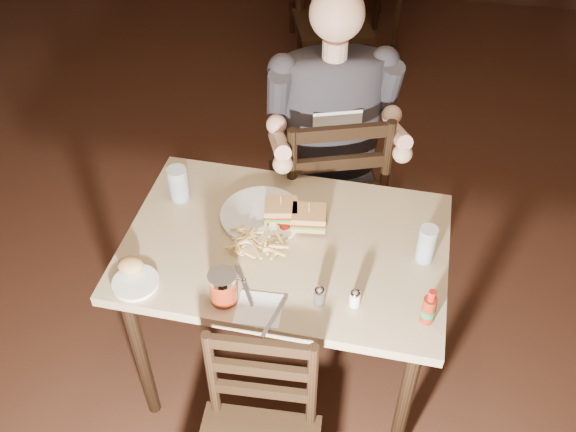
% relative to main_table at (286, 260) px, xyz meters
% --- Properties ---
extents(room_shell, '(7.00, 7.00, 7.00)m').
position_rel_main_table_xyz_m(room_shell, '(-0.03, 0.23, 0.72)').
color(room_shell, black).
rests_on(room_shell, ground).
extents(main_table, '(1.13, 0.78, 0.77)m').
position_rel_main_table_xyz_m(main_table, '(0.00, 0.00, 0.00)').
color(main_table, tan).
rests_on(main_table, ground).
extents(chair_far, '(0.59, 0.62, 0.99)m').
position_rel_main_table_xyz_m(chair_far, '(0.07, 0.60, -0.18)').
color(chair_far, black).
rests_on(chair_far, ground).
extents(bg_chair_near, '(0.57, 0.60, 0.96)m').
position_rel_main_table_xyz_m(bg_chair_near, '(-0.10, 2.18, -0.20)').
color(bg_chair_near, black).
rests_on(bg_chair_near, ground).
extents(diner, '(0.63, 0.56, 0.92)m').
position_rel_main_table_xyz_m(diner, '(0.09, 0.56, 0.29)').
color(diner, '#28282C').
rests_on(diner, chair_far).
extents(dinner_plate, '(0.30, 0.30, 0.02)m').
position_rel_main_table_xyz_m(dinner_plate, '(-0.10, 0.11, 0.10)').
color(dinner_plate, white).
rests_on(dinner_plate, main_table).
extents(sandwich_left, '(0.13, 0.11, 0.10)m').
position_rel_main_table_xyz_m(sandwich_left, '(0.07, 0.09, 0.16)').
color(sandwich_left, tan).
rests_on(sandwich_left, dinner_plate).
extents(sandwich_right, '(0.13, 0.11, 0.10)m').
position_rel_main_table_xyz_m(sandwich_right, '(-0.04, 0.11, 0.16)').
color(sandwich_right, tan).
rests_on(sandwich_right, dinner_plate).
extents(fries_pile, '(0.24, 0.17, 0.04)m').
position_rel_main_table_xyz_m(fries_pile, '(-0.09, -0.05, 0.12)').
color(fries_pile, '#EEC369').
rests_on(fries_pile, dinner_plate).
extents(ketchup_dollop, '(0.04, 0.04, 0.01)m').
position_rel_main_table_xyz_m(ketchup_dollop, '(-0.01, 0.06, 0.11)').
color(ketchup_dollop, maroon).
rests_on(ketchup_dollop, dinner_plate).
extents(glass_left, '(0.08, 0.08, 0.14)m').
position_rel_main_table_xyz_m(glass_left, '(-0.42, 0.16, 0.16)').
color(glass_left, silver).
rests_on(glass_left, main_table).
extents(glass_right, '(0.06, 0.06, 0.14)m').
position_rel_main_table_xyz_m(glass_right, '(0.47, 0.01, 0.16)').
color(glass_right, silver).
rests_on(glass_right, main_table).
extents(hot_sauce, '(0.04, 0.04, 0.14)m').
position_rel_main_table_xyz_m(hot_sauce, '(0.49, -0.25, 0.16)').
color(hot_sauce, maroon).
rests_on(hot_sauce, main_table).
extents(salt_shaker, '(0.04, 0.04, 0.06)m').
position_rel_main_table_xyz_m(salt_shaker, '(0.26, -0.23, 0.12)').
color(salt_shaker, white).
rests_on(salt_shaker, main_table).
extents(pepper_shaker, '(0.04, 0.04, 0.07)m').
position_rel_main_table_xyz_m(pepper_shaker, '(0.15, -0.24, 0.12)').
color(pepper_shaker, '#38332D').
rests_on(pepper_shaker, main_table).
extents(syrup_dispenser, '(0.09, 0.09, 0.12)m').
position_rel_main_table_xyz_m(syrup_dispenser, '(-0.15, -0.28, 0.15)').
color(syrup_dispenser, maroon).
rests_on(syrup_dispenser, main_table).
extents(napkin, '(0.15, 0.14, 0.00)m').
position_rel_main_table_xyz_m(napkin, '(-0.03, -0.30, 0.09)').
color(napkin, white).
rests_on(napkin, main_table).
extents(knife, '(0.10, 0.17, 0.00)m').
position_rel_main_table_xyz_m(knife, '(-0.10, -0.21, 0.10)').
color(knife, silver).
rests_on(knife, napkin).
extents(fork, '(0.06, 0.17, 0.01)m').
position_rel_main_table_xyz_m(fork, '(0.02, -0.33, 0.10)').
color(fork, silver).
rests_on(fork, napkin).
extents(side_plate, '(0.15, 0.15, 0.01)m').
position_rel_main_table_xyz_m(side_plate, '(-0.44, -0.27, 0.10)').
color(side_plate, white).
rests_on(side_plate, main_table).
extents(bread_roll, '(0.09, 0.07, 0.05)m').
position_rel_main_table_xyz_m(bread_roll, '(-0.47, -0.22, 0.13)').
color(bread_roll, tan).
rests_on(bread_roll, side_plate).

